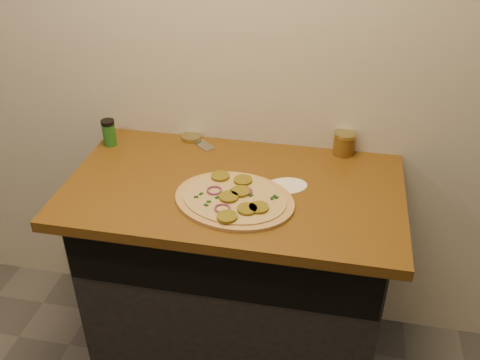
% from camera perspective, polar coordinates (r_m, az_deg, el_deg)
% --- Properties ---
extents(cabinet, '(1.10, 0.60, 0.86)m').
position_cam_1_polar(cabinet, '(2.22, -0.41, -10.24)').
color(cabinet, black).
rests_on(cabinet, ground).
extents(countertop, '(1.20, 0.70, 0.04)m').
position_cam_1_polar(countertop, '(1.92, -0.64, -0.95)').
color(countertop, brown).
rests_on(countertop, cabinet).
extents(pizza, '(0.49, 0.49, 0.03)m').
position_cam_1_polar(pizza, '(1.82, -0.60, -2.05)').
color(pizza, tan).
rests_on(pizza, countertop).
extents(chefs_knife, '(0.29, 0.26, 0.02)m').
position_cam_1_polar(chefs_knife, '(2.27, -6.15, 5.30)').
color(chefs_knife, '#B7BAC1').
rests_on(chefs_knife, countertop).
extents(mason_jar_lid, '(0.10, 0.10, 0.02)m').
position_cam_1_polar(mason_jar_lid, '(2.21, -5.20, 4.57)').
color(mason_jar_lid, tan).
rests_on(mason_jar_lid, countertop).
extents(salsa_jar, '(0.08, 0.08, 0.09)m').
position_cam_1_polar(salsa_jar, '(2.12, 11.04, 3.88)').
color(salsa_jar, maroon).
rests_on(salsa_jar, countertop).
extents(spice_shaker, '(0.05, 0.05, 0.11)m').
position_cam_1_polar(spice_shaker, '(2.20, -13.80, 4.94)').
color(spice_shaker, '#205F1E').
rests_on(spice_shaker, countertop).
extents(flour_spill, '(0.20, 0.20, 0.00)m').
position_cam_1_polar(flour_spill, '(1.91, 4.94, -0.62)').
color(flour_spill, white).
rests_on(flour_spill, countertop).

